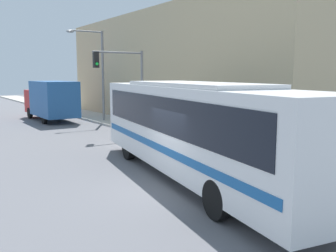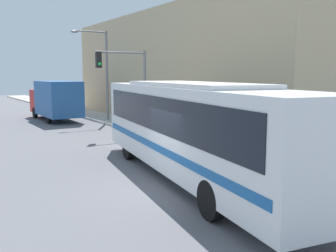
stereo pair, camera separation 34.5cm
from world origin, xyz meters
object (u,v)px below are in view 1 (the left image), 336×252
Objects in this scene: city_bus at (193,124)px; fire_hydrant at (194,136)px; delivery_truck at (51,99)px; street_lamp at (98,67)px; traffic_light_pole at (125,76)px.

fire_hydrant is at bearing 62.20° from city_bus.
fire_hydrant is (2.83, -14.46, -1.14)m from delivery_truck.
city_bus reaches higher than delivery_truck.
delivery_truck is at bearing 101.09° from fire_hydrant.
street_lamp is (-0.15, 11.44, 3.61)m from fire_hydrant.
street_lamp reaches higher than city_bus.
fire_hydrant is at bearing -78.91° from delivery_truck.
city_bus is 1.91× the size of street_lamp.
street_lamp is at bearing 81.78° from traffic_light_pole.
city_bus is at bearing -92.74° from delivery_truck.
city_bus is 16.76m from street_lamp.
delivery_truck is 1.45× the size of traffic_light_pole.
city_bus is at bearing -102.51° from street_lamp.
traffic_light_pole is at bearing 100.71° from fire_hydrant.
street_lamp is (0.87, 6.02, 0.63)m from traffic_light_pole.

